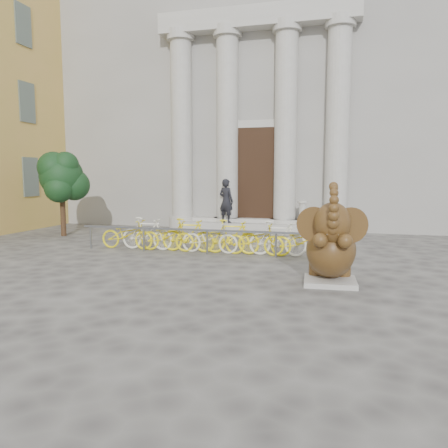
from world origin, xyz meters
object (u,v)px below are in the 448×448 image
(elephant_statue, at_px, (331,248))
(pedestrian, at_px, (226,201))
(tree, at_px, (62,178))
(bike_rack, at_px, (210,236))

(elephant_statue, relative_size, pedestrian, 1.21)
(elephant_statue, xyz_separation_m, pedestrian, (-4.28, 7.68, 0.46))
(tree, height_order, pedestrian, tree)
(tree, xyz_separation_m, pedestrian, (5.57, 2.80, -0.94))
(bike_rack, height_order, tree, tree)
(elephant_statue, distance_m, tree, 11.09)
(elephant_statue, bearing_deg, pedestrian, 115.72)
(pedestrian, bearing_deg, bike_rack, 120.72)
(bike_rack, xyz_separation_m, pedestrian, (-0.75, 4.77, 0.74))
(bike_rack, distance_m, pedestrian, 4.88)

